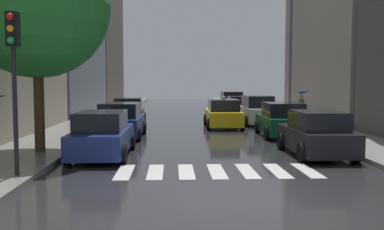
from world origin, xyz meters
name	(u,v)px	position (x,y,z in m)	size (l,w,h in m)	color
ground_plane	(189,117)	(0.00, 24.00, -0.02)	(28.00, 72.00, 0.04)	#28282B
sidewalk_left	(103,116)	(-6.50, 24.00, 0.07)	(3.00, 72.00, 0.15)	gray
sidewalk_right	(274,115)	(6.50, 24.00, 0.07)	(3.00, 72.00, 0.15)	gray
crosswalk_stripes	(217,171)	(0.00, 3.45, 0.01)	(5.85, 2.20, 0.01)	silver
building_left_mid	(54,30)	(-11.00, 27.89, 6.90)	(6.00, 15.97, 13.81)	slate
building_left_far	(91,45)	(-11.00, 44.50, 7.01)	(6.00, 16.11, 14.02)	#564C47
building_right_mid	(355,41)	(11.00, 20.11, 5.38)	(6.00, 13.47, 10.76)	#9E9384
parked_car_left_nearest	(102,135)	(-3.77, 6.27, 0.75)	(2.01, 4.62, 1.60)	navy
parked_car_left_second	(121,121)	(-3.73, 11.50, 0.77)	(2.24, 4.22, 1.65)	navy
parked_car_left_third	(129,112)	(-3.98, 17.98, 0.78)	(2.16, 4.39, 1.66)	brown
parked_car_right_nearest	(316,135)	(3.85, 6.14, 0.75)	(2.03, 4.24, 1.60)	black
parked_car_right_second	(282,121)	(4.00, 11.67, 0.77)	(2.20, 4.22, 1.64)	#0C4C2D
parked_car_right_third	(257,111)	(3.98, 17.93, 0.83)	(2.04, 4.66, 1.78)	silver
parked_car_right_fourth	(239,107)	(3.93, 24.67, 0.72)	(2.19, 4.47, 1.53)	maroon
parked_car_right_fifth	(231,102)	(3.98, 29.88, 0.82)	(2.19, 4.34, 1.77)	brown
taxi_midroad	(223,114)	(1.66, 16.14, 0.76)	(2.13, 4.59, 1.81)	yellow
pedestrian_foreground	(301,100)	(6.62, 17.37, 1.53)	(0.97, 0.97, 1.92)	gray
street_tree_left	(37,5)	(-6.00, 6.47, 5.30)	(5.12, 5.12, 7.73)	#513823
traffic_light_left_corner	(13,57)	(-5.45, 2.47, 3.29)	(0.30, 0.42, 4.30)	black
lamp_post_right	(290,51)	(5.55, 16.09, 4.40)	(0.60, 0.28, 7.43)	#595B60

